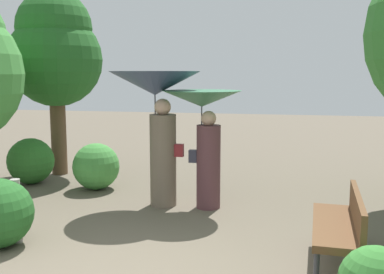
{
  "coord_description": "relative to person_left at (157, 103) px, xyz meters",
  "views": [
    {
      "loc": [
        1.58,
        -4.08,
        2.13
      ],
      "look_at": [
        0.0,
        3.34,
        1.06
      ],
      "focal_mm": 42.38,
      "sensor_mm": 36.0,
      "label": 1
    }
  ],
  "objects": [
    {
      "name": "person_right",
      "position": [
        0.76,
        0.01,
        -0.28
      ],
      "size": [
        1.25,
        1.25,
        1.87
      ],
      "rotation": [
        0.0,
        0.0,
        1.5
      ],
      "color": "#563338",
      "rests_on": "ground"
    },
    {
      "name": "bush_far_side",
      "position": [
        -2.82,
        0.86,
        -1.22
      ],
      "size": [
        0.89,
        0.89,
        0.89
      ],
      "primitive_type": "sphere",
      "color": "#2D6B28",
      "rests_on": "ground"
    },
    {
      "name": "path_marker_post",
      "position": [
        -1.28,
        -1.99,
        -1.25
      ],
      "size": [
        0.12,
        0.12,
        0.82
      ],
      "primitive_type": "cylinder",
      "color": "gray",
      "rests_on": "ground"
    },
    {
      "name": "person_left",
      "position": [
        0.0,
        0.0,
        0.0
      ],
      "size": [
        1.45,
        1.45,
        2.17
      ],
      "rotation": [
        0.0,
        0.0,
        1.5
      ],
      "color": "#6B5B4C",
      "rests_on": "ground"
    },
    {
      "name": "park_bench",
      "position": [
        2.65,
        -1.91,
        -1.15
      ],
      "size": [
        0.58,
        1.53,
        0.83
      ],
      "rotation": [
        0.0,
        0.0,
        -1.63
      ],
      "color": "#38383D",
      "rests_on": "ground"
    },
    {
      "name": "bush_path_left",
      "position": [
        -1.4,
        0.72,
        -1.23
      ],
      "size": [
        0.86,
        0.86,
        0.86
      ],
      "primitive_type": "sphere",
      "color": "#428C3D",
      "rests_on": "ground"
    },
    {
      "name": "tree_mid_left",
      "position": [
        -2.7,
        1.78,
        0.94
      ],
      "size": [
        1.93,
        1.93,
        3.83
      ],
      "color": "brown",
      "rests_on": "ground"
    }
  ]
}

